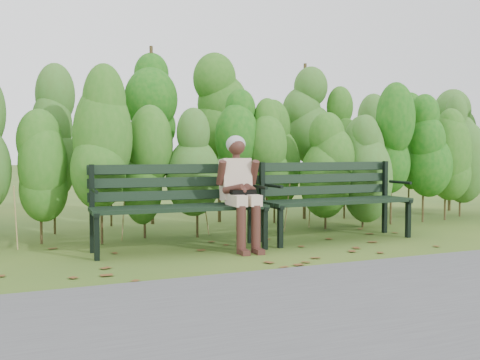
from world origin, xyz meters
name	(u,v)px	position (x,y,z in m)	size (l,w,h in m)	color
ground	(253,252)	(0.00, 0.00, 0.00)	(80.00, 80.00, 0.00)	#33551D
footpath	(383,303)	(0.00, -2.20, 0.01)	(60.00, 2.50, 0.01)	#474749
hedge_band	(196,137)	(0.00, 1.86, 1.26)	(11.04, 1.67, 2.42)	#47381E
leaf_litter	(253,251)	(0.02, 0.04, 0.00)	(5.77, 2.20, 0.01)	brown
bench_left	(178,199)	(-0.70, 0.45, 0.55)	(1.90, 0.71, 0.93)	black
bench_right	(332,193)	(1.27, 0.44, 0.55)	(1.89, 0.65, 0.94)	black
seated_woman	(240,184)	(-0.06, 0.22, 0.72)	(0.47, 0.69, 1.25)	beige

